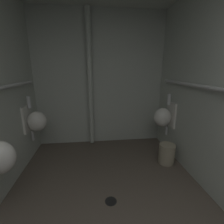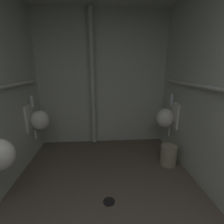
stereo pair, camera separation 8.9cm
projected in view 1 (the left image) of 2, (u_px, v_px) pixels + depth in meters
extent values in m
cube|color=brown|center=(109.00, 208.00, 1.82)|extent=(2.60, 3.49, 0.08)
cube|color=#B5BCB1|center=(100.00, 81.00, 3.12)|extent=(2.60, 0.06, 2.54)
ellipsoid|color=silver|center=(37.00, 121.00, 2.62)|extent=(0.30, 0.26, 0.34)
cube|color=silver|center=(27.00, 119.00, 2.59)|extent=(0.03, 0.30, 0.44)
cylinder|color=silver|center=(29.00, 103.00, 2.52)|extent=(0.06, 0.06, 0.16)
sphere|color=silver|center=(28.00, 98.00, 2.50)|extent=(0.06, 0.06, 0.06)
cylinder|color=#B2B2B2|center=(33.00, 136.00, 2.67)|extent=(0.04, 0.04, 0.16)
ellipsoid|color=silver|center=(162.00, 117.00, 2.83)|extent=(0.30, 0.26, 0.34)
cube|color=silver|center=(171.00, 114.00, 2.83)|extent=(0.03, 0.30, 0.44)
cylinder|color=silver|center=(169.00, 100.00, 2.75)|extent=(0.06, 0.06, 0.16)
sphere|color=silver|center=(169.00, 95.00, 2.73)|extent=(0.06, 0.06, 0.06)
cylinder|color=#B2B2B2|center=(167.00, 130.00, 2.90)|extent=(0.04, 0.04, 0.16)
sphere|color=#B2B2B2|center=(30.00, 82.00, 2.63)|extent=(0.06, 0.06, 0.06)
sphere|color=#B2B2B2|center=(166.00, 81.00, 2.87)|extent=(0.06, 0.06, 0.06)
cylinder|color=#B5BCB1|center=(90.00, 81.00, 2.99)|extent=(0.09, 0.09, 2.49)
cylinder|color=black|center=(111.00, 201.00, 1.86)|extent=(0.14, 0.14, 0.01)
cylinder|color=#9E937A|center=(167.00, 154.00, 2.59)|extent=(0.25, 0.25, 0.32)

